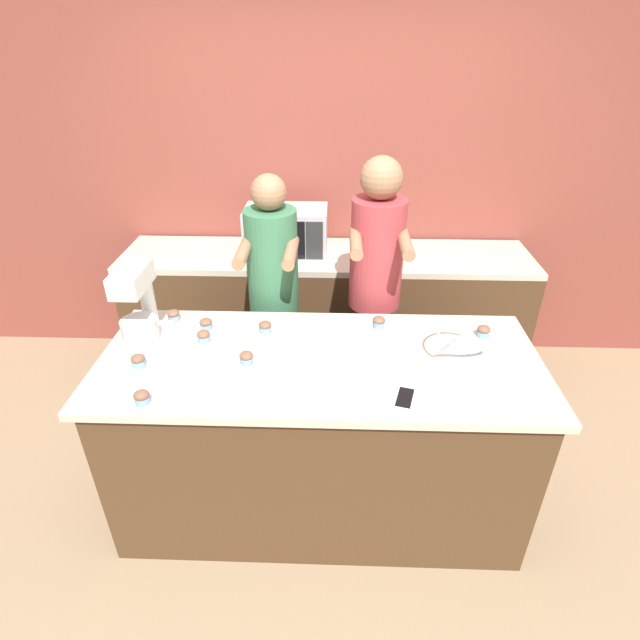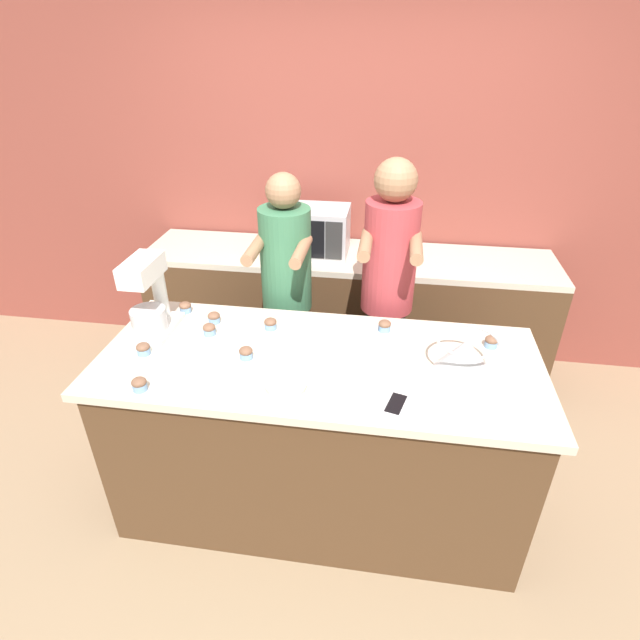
{
  "view_description": "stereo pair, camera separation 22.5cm",
  "coord_description": "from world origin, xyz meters",
  "px_view_note": "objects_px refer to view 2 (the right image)",
  "views": [
    {
      "loc": [
        0.07,
        -1.9,
        2.27
      ],
      "look_at": [
        0.0,
        0.04,
        1.13
      ],
      "focal_mm": 28.0,
      "sensor_mm": 36.0,
      "label": 1
    },
    {
      "loc": [
        0.29,
        -1.88,
        2.27
      ],
      "look_at": [
        0.0,
        0.04,
        1.13
      ],
      "focal_mm": 28.0,
      "sensor_mm": 36.0,
      "label": 2
    }
  ],
  "objects_px": {
    "person_left": "(287,303)",
    "mixing_bowl": "(466,355)",
    "cupcake_4": "(139,384)",
    "cupcake_6": "(143,349)",
    "baking_tray": "(336,335)",
    "microwave_oven": "(308,231)",
    "cell_phone": "(396,404)",
    "cupcake_1": "(209,329)",
    "cupcake_7": "(270,324)",
    "cupcake_5": "(246,353)",
    "person_right": "(387,301)",
    "stand_mixer": "(149,300)",
    "small_plate": "(286,385)",
    "cupcake_0": "(491,342)",
    "cupcake_2": "(214,318)",
    "cupcake_8": "(185,307)",
    "cupcake_3": "(385,326)"
  },
  "relations": [
    {
      "from": "person_left",
      "to": "mixing_bowl",
      "type": "height_order",
      "value": "person_left"
    },
    {
      "from": "cupcake_4",
      "to": "cupcake_6",
      "type": "bearing_deg",
      "value": 112.38
    },
    {
      "from": "baking_tray",
      "to": "cupcake_6",
      "type": "bearing_deg",
      "value": -162.57
    },
    {
      "from": "microwave_oven",
      "to": "cell_phone",
      "type": "relative_size",
      "value": 3.47
    },
    {
      "from": "cupcake_1",
      "to": "cupcake_7",
      "type": "height_order",
      "value": "same"
    },
    {
      "from": "cupcake_5",
      "to": "person_right",
      "type": "bearing_deg",
      "value": 48.54
    },
    {
      "from": "cupcake_1",
      "to": "cupcake_6",
      "type": "relative_size",
      "value": 1.0
    },
    {
      "from": "person_left",
      "to": "cupcake_1",
      "type": "bearing_deg",
      "value": -117.86
    },
    {
      "from": "cupcake_7",
      "to": "baking_tray",
      "type": "bearing_deg",
      "value": -6.19
    },
    {
      "from": "stand_mixer",
      "to": "small_plate",
      "type": "height_order",
      "value": "stand_mixer"
    },
    {
      "from": "cupcake_0",
      "to": "cell_phone",
      "type": "bearing_deg",
      "value": -131.25
    },
    {
      "from": "mixing_bowl",
      "to": "cupcake_6",
      "type": "relative_size",
      "value": 4.3
    },
    {
      "from": "person_left",
      "to": "stand_mixer",
      "type": "relative_size",
      "value": 4.15
    },
    {
      "from": "person_right",
      "to": "cupcake_0",
      "type": "bearing_deg",
      "value": -40.62
    },
    {
      "from": "stand_mixer",
      "to": "cupcake_4",
      "type": "distance_m",
      "value": 0.5
    },
    {
      "from": "cupcake_2",
      "to": "cupcake_8",
      "type": "bearing_deg",
      "value": 156.14
    },
    {
      "from": "person_left",
      "to": "stand_mixer",
      "type": "bearing_deg",
      "value": -136.56
    },
    {
      "from": "person_right",
      "to": "cupcake_8",
      "type": "xyz_separation_m",
      "value": [
        -1.06,
        -0.33,
        0.05
      ]
    },
    {
      "from": "microwave_oven",
      "to": "cupcake_7",
      "type": "relative_size",
      "value": 8.65
    },
    {
      "from": "cupcake_3",
      "to": "cupcake_5",
      "type": "bearing_deg",
      "value": -151.36
    },
    {
      "from": "cupcake_3",
      "to": "cupcake_7",
      "type": "height_order",
      "value": "same"
    },
    {
      "from": "cupcake_0",
      "to": "cupcake_6",
      "type": "xyz_separation_m",
      "value": [
        -1.61,
        -0.31,
        0.0
      ]
    },
    {
      "from": "stand_mixer",
      "to": "cupcake_1",
      "type": "bearing_deg",
      "value": 1.47
    },
    {
      "from": "cupcake_6",
      "to": "stand_mixer",
      "type": "bearing_deg",
      "value": 101.31
    },
    {
      "from": "person_right",
      "to": "small_plate",
      "type": "relative_size",
      "value": 9.56
    },
    {
      "from": "microwave_oven",
      "to": "cupcake_4",
      "type": "distance_m",
      "value": 1.68
    },
    {
      "from": "cupcake_7",
      "to": "cupcake_3",
      "type": "bearing_deg",
      "value": 6.74
    },
    {
      "from": "person_left",
      "to": "person_right",
      "type": "xyz_separation_m",
      "value": [
        0.58,
        0.0,
        0.06
      ]
    },
    {
      "from": "cupcake_5",
      "to": "cupcake_0",
      "type": "bearing_deg",
      "value": 13.3
    },
    {
      "from": "cupcake_1",
      "to": "cupcake_5",
      "type": "height_order",
      "value": "same"
    },
    {
      "from": "cupcake_2",
      "to": "small_plate",
      "type": "bearing_deg",
      "value": -44.39
    },
    {
      "from": "microwave_oven",
      "to": "cupcake_1",
      "type": "relative_size",
      "value": 8.65
    },
    {
      "from": "person_right",
      "to": "cupcake_6",
      "type": "relative_size",
      "value": 27.33
    },
    {
      "from": "stand_mixer",
      "to": "small_plate",
      "type": "relative_size",
      "value": 2.18
    },
    {
      "from": "person_right",
      "to": "cupcake_6",
      "type": "bearing_deg",
      "value": -146.06
    },
    {
      "from": "cupcake_6",
      "to": "cupcake_7",
      "type": "xyz_separation_m",
      "value": [
        0.53,
        0.31,
        0.0
      ]
    },
    {
      "from": "cupcake_3",
      "to": "cupcake_5",
      "type": "xyz_separation_m",
      "value": [
        -0.62,
        -0.34,
        0.0
      ]
    },
    {
      "from": "baking_tray",
      "to": "cupcake_4",
      "type": "height_order",
      "value": "cupcake_4"
    },
    {
      "from": "microwave_oven",
      "to": "cell_phone",
      "type": "distance_m",
      "value": 1.69
    },
    {
      "from": "cupcake_1",
      "to": "cupcake_6",
      "type": "xyz_separation_m",
      "value": [
        -0.25,
        -0.21,
        0.0
      ]
    },
    {
      "from": "small_plate",
      "to": "cupcake_0",
      "type": "bearing_deg",
      "value": 26.19
    },
    {
      "from": "stand_mixer",
      "to": "cupcake_8",
      "type": "xyz_separation_m",
      "value": [
        0.08,
        0.21,
        -0.14
      ]
    },
    {
      "from": "person_left",
      "to": "microwave_oven",
      "type": "height_order",
      "value": "person_left"
    },
    {
      "from": "cupcake_0",
      "to": "cupcake_5",
      "type": "xyz_separation_m",
      "value": [
        -1.13,
        -0.27,
        0.0
      ]
    },
    {
      "from": "cupcake_0",
      "to": "cupcake_1",
      "type": "xyz_separation_m",
      "value": [
        -1.37,
        -0.09,
        0.0
      ]
    },
    {
      "from": "person_right",
      "to": "cupcake_3",
      "type": "bearing_deg",
      "value": -90.06
    },
    {
      "from": "cupcake_8",
      "to": "cupcake_6",
      "type": "bearing_deg",
      "value": -95.69
    },
    {
      "from": "stand_mixer",
      "to": "mixing_bowl",
      "type": "relative_size",
      "value": 1.45
    },
    {
      "from": "small_plate",
      "to": "cupcake_2",
      "type": "distance_m",
      "value": 0.67
    },
    {
      "from": "mixing_bowl",
      "to": "cupcake_4",
      "type": "relative_size",
      "value": 4.3
    }
  ]
}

